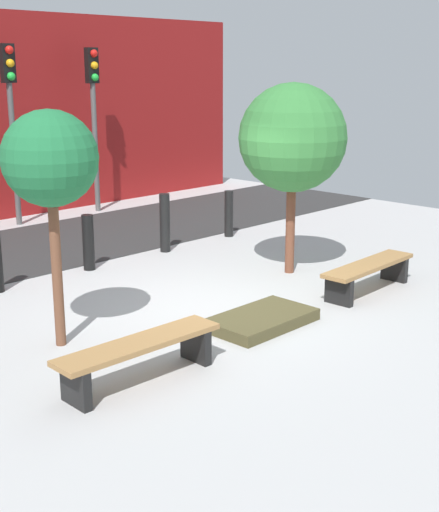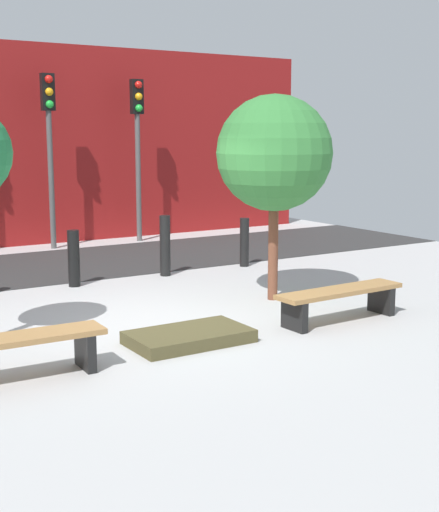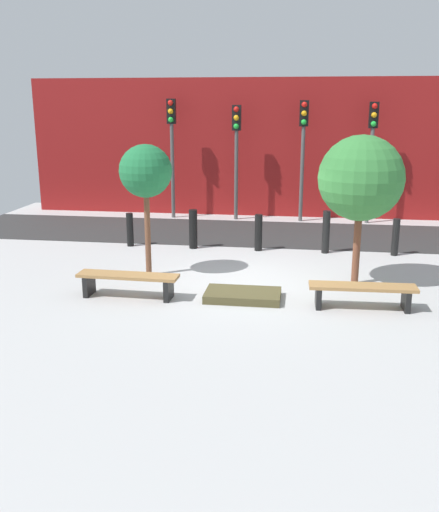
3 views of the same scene
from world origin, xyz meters
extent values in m
plane|color=#AFAFAF|center=(0.00, 0.00, 0.00)|extent=(18.00, 18.00, 0.00)
cube|color=#2D2D2D|center=(0.00, 4.87, 0.01)|extent=(18.00, 3.47, 0.01)
cube|color=maroon|center=(0.00, 7.85, 2.24)|extent=(16.20, 0.50, 4.48)
cube|color=black|center=(-3.03, -1.12, 0.20)|extent=(0.11, 0.43, 0.41)
cube|color=black|center=(-1.41, -1.17, 0.20)|extent=(0.11, 0.43, 0.41)
cube|color=#9E7242|center=(-2.22, -1.14, 0.44)|extent=(1.99, 0.49, 0.06)
cube|color=black|center=(1.43, -1.17, 0.19)|extent=(0.11, 0.43, 0.39)
cube|color=black|center=(3.01, -1.12, 0.19)|extent=(0.11, 0.43, 0.39)
cube|color=#9E7242|center=(2.22, -1.14, 0.42)|extent=(1.96, 0.49, 0.06)
cube|color=#4C4628|center=(0.00, -0.94, 0.08)|extent=(1.45, 0.84, 0.15)
cylinder|color=brown|center=(-2.22, 0.38, 0.99)|extent=(0.13, 0.13, 1.98)
sphere|color=#206D3C|center=(-2.22, 0.38, 2.28)|extent=(1.12, 1.12, 1.12)
cylinder|color=brown|center=(2.22, 0.38, 0.87)|extent=(0.15, 0.15, 1.74)
sphere|color=#357A38|center=(2.22, 0.38, 2.21)|extent=(1.72, 1.72, 1.72)
cylinder|color=black|center=(-3.40, 2.88, 0.44)|extent=(0.18, 0.18, 0.88)
cylinder|color=black|center=(-1.70, 2.88, 0.51)|extent=(0.22, 0.22, 1.02)
cylinder|color=black|center=(0.00, 2.88, 0.47)|extent=(0.19, 0.19, 0.94)
cylinder|color=black|center=(1.70, 2.88, 0.54)|extent=(0.19, 0.19, 1.08)
cylinder|color=black|center=(3.40, 2.88, 0.46)|extent=(0.17, 0.17, 0.92)
cylinder|color=#4E4E4E|center=(-3.13, 6.90, 1.91)|extent=(0.12, 0.12, 3.81)
cube|color=black|center=(-3.13, 6.90, 3.42)|extent=(0.28, 0.16, 0.78)
sphere|color=red|center=(-3.13, 6.80, 3.68)|extent=(0.17, 0.17, 0.17)
sphere|color=orange|center=(-3.13, 6.80, 3.42)|extent=(0.17, 0.17, 0.17)
sphere|color=green|center=(-3.13, 6.80, 3.16)|extent=(0.17, 0.17, 0.17)
cylinder|color=#4B4B4B|center=(-1.04, 6.90, 1.81)|extent=(0.12, 0.12, 3.62)
cube|color=black|center=(-1.04, 6.90, 3.23)|extent=(0.28, 0.16, 0.78)
sphere|color=red|center=(-1.04, 6.80, 3.49)|extent=(0.17, 0.17, 0.17)
sphere|color=orange|center=(-1.04, 6.80, 3.23)|extent=(0.17, 0.17, 0.17)
sphere|color=green|center=(-1.04, 6.80, 2.97)|extent=(0.17, 0.17, 0.17)
cylinder|color=#4F4F4F|center=(1.04, 6.90, 1.88)|extent=(0.12, 0.12, 3.76)
cube|color=black|center=(1.04, 6.90, 3.37)|extent=(0.28, 0.16, 0.78)
sphere|color=red|center=(1.04, 6.80, 3.63)|extent=(0.17, 0.17, 0.17)
sphere|color=orange|center=(1.04, 6.80, 3.37)|extent=(0.17, 0.17, 0.17)
sphere|color=green|center=(1.04, 6.80, 3.11)|extent=(0.17, 0.17, 0.17)
cylinder|color=#535353|center=(3.13, 6.90, 1.86)|extent=(0.12, 0.12, 3.72)
cube|color=black|center=(3.13, 6.90, 3.33)|extent=(0.28, 0.16, 0.78)
sphere|color=red|center=(3.13, 6.80, 3.59)|extent=(0.17, 0.17, 0.17)
sphere|color=orange|center=(3.13, 6.80, 3.33)|extent=(0.17, 0.17, 0.17)
sphere|color=green|center=(3.13, 6.80, 3.07)|extent=(0.17, 0.17, 0.17)
camera|label=1|loc=(-6.71, -6.72, 3.30)|focal=50.00mm
camera|label=2|loc=(-4.11, -8.17, 2.50)|focal=50.00mm
camera|label=3|loc=(1.04, -11.33, 3.66)|focal=40.00mm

